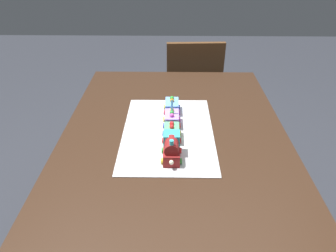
{
  "coord_description": "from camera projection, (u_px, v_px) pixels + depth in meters",
  "views": [
    {
      "loc": [
        -1.14,
        0.01,
        1.51
      ],
      "look_at": [
        0.01,
        0.03,
        0.77
      ],
      "focal_mm": 33.03,
      "sensor_mm": 36.0,
      "label": 1
    }
  ],
  "objects": [
    {
      "name": "cake_board",
      "position": [
        168.0,
        132.0,
        1.38
      ],
      "size": [
        0.6,
        0.4,
        0.0
      ],
      "primitive_type": "cube",
      "color": "silver",
      "rests_on": "dining_table"
    },
    {
      "name": "cake_car_caboose_mint_green",
      "position": [
        172.0,
        133.0,
        1.32
      ],
      "size": [
        0.1,
        0.08,
        0.07
      ],
      "color": "#59CC7A",
      "rests_on": "cake_board"
    },
    {
      "name": "cake_locomotive",
      "position": [
        172.0,
        148.0,
        1.2
      ],
      "size": [
        0.14,
        0.08,
        0.12
      ],
      "color": "maroon",
      "rests_on": "cake_board"
    },
    {
      "name": "birthday_candle",
      "position": [
        172.0,
        104.0,
        1.38
      ],
      "size": [
        0.01,
        0.01,
        0.06
      ],
      "color": "#4CA5E5",
      "rests_on": "cake_car_flatbed_lavender"
    },
    {
      "name": "chair",
      "position": [
        192.0,
        87.0,
        2.38
      ],
      "size": [
        0.42,
        0.42,
        0.86
      ],
      "rotation": [
        0.0,
        0.0,
        1.62
      ],
      "color": "brown",
      "rests_on": "ground"
    },
    {
      "name": "cake_car_hopper_sky_blue",
      "position": [
        172.0,
        106.0,
        1.52
      ],
      "size": [
        0.1,
        0.08,
        0.07
      ],
      "color": "#669EEA",
      "rests_on": "cake_board"
    },
    {
      "name": "cake_car_flatbed_lavender",
      "position": [
        172.0,
        119.0,
        1.41
      ],
      "size": [
        0.1,
        0.08,
        0.07
      ],
      "color": "#AD84E0",
      "rests_on": "cake_board"
    },
    {
      "name": "dining_table",
      "position": [
        174.0,
        153.0,
        1.43
      ],
      "size": [
        1.4,
        1.0,
        0.74
      ],
      "color": "#382316",
      "rests_on": "ground"
    },
    {
      "name": "ground_plane",
      "position": [
        173.0,
        240.0,
        1.77
      ],
      "size": [
        8.0,
        8.0,
        0.0
      ],
      "primitive_type": "plane",
      "color": "#2D3038"
    }
  ]
}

